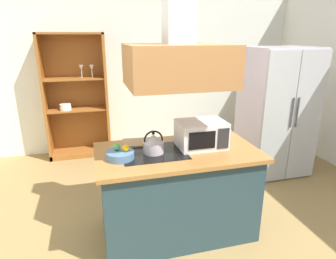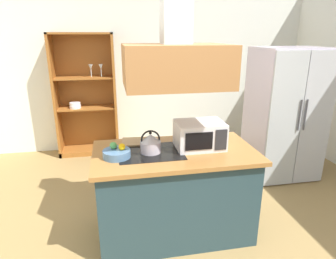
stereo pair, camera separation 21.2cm
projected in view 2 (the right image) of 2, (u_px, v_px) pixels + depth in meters
name	position (u px, v px, depth m)	size (l,w,h in m)	color
ground_plane	(173.00, 256.00, 2.71)	(7.80, 7.80, 0.00)	olive
wall_back	(139.00, 71.00, 5.09)	(6.00, 0.12, 2.70)	white
kitchen_island	(175.00, 192.00, 2.93)	(1.55, 0.85, 0.90)	#243D44
range_hood	(176.00, 54.00, 2.51)	(0.90, 0.70, 1.18)	#A36C3B
refrigerator	(285.00, 114.00, 4.07)	(0.90, 0.78, 1.80)	#BEB2C5
dish_cabinet	(86.00, 102.00, 4.87)	(0.98, 0.40, 1.99)	#9B5A23
kettle	(151.00, 143.00, 2.72)	(0.20, 0.20, 0.22)	#BCB1BB
cutting_board	(139.00, 142.00, 3.00)	(0.34, 0.24, 0.02)	#A68252
microwave	(200.00, 135.00, 2.83)	(0.46, 0.35, 0.26)	silver
wine_glass_on_counter	(209.00, 123.00, 3.13)	(0.08, 0.08, 0.21)	silver
fruit_bowl	(117.00, 153.00, 2.63)	(0.25, 0.25, 0.13)	#4C7299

